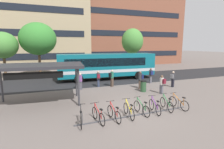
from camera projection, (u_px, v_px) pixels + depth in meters
The scene contains 27 objects.
ground at pixel (131, 111), 11.04m from camera, with size 200.00×200.00×0.00m, color #6B605B.
bus_lane_asphalt at pixel (93, 80), 20.78m from camera, with size 80.00×7.20×0.01m, color #232326.
city_bus at pixel (108, 65), 21.13m from camera, with size 12.13×3.16×3.20m.
bike_rack at pixel (136, 114), 10.25m from camera, with size 7.48×0.29×0.70m.
parked_bicycle_black_0 at pixel (81, 118), 9.08m from camera, with size 0.52×1.71×0.99m.
parked_bicycle_red_1 at pixel (98, 116), 9.36m from camera, with size 0.52×1.71×0.99m.
parked_bicycle_red_2 at pixel (114, 114), 9.62m from camera, with size 0.52×1.72×0.99m.
parked_bicycle_yellow_3 at pixel (129, 111), 10.05m from camera, with size 0.52×1.72×0.99m.
parked_bicycle_green_4 at pixel (141, 108), 10.46m from camera, with size 0.52×1.72×0.99m.
parked_bicycle_purple_5 at pixel (155, 107), 10.70m from camera, with size 0.52×1.71×0.99m.
parked_bicycle_green_6 at pixel (166, 104), 11.17m from camera, with size 0.52×1.71×0.99m.
parked_bicycle_orange_7 at pixel (178, 103), 11.38m from camera, with size 0.52×1.72×0.99m.
transit_shelter at pixel (37, 67), 11.90m from camera, with size 6.54×3.70×2.89m.
commuter_navy_pack_0 at pixel (140, 79), 16.51m from camera, with size 0.61×0.54×1.74m.
commuter_navy_pack_1 at pixel (151, 75), 18.98m from camera, with size 0.36×0.53×1.71m.
commuter_maroon_pack_2 at pixel (98, 78), 17.29m from camera, with size 0.38×0.56×1.65m.
commuter_teal_pack_3 at pixel (80, 80), 16.14m from camera, with size 0.60×0.51×1.62m.
commuter_maroon_pack_4 at pixel (162, 83), 14.76m from camera, with size 0.45×0.59×1.66m.
commuter_black_pack_5 at pixel (112, 77), 17.35m from camera, with size 0.59×0.46×1.77m.
commuter_grey_pack_6 at pixel (173, 78), 17.20m from camera, with size 0.60×0.49×1.64m.
trash_bin at pixel (143, 86), 15.57m from camera, with size 0.55×0.55×1.03m.
street_tree_0 at pixel (3, 45), 20.71m from camera, with size 3.53×3.53×5.89m.
street_tree_1 at pixel (132, 41), 28.01m from camera, with size 3.58×3.58×7.00m.
street_tree_2 at pixel (38, 39), 22.36m from camera, with size 4.71×4.71×7.23m.
building_left_wing at pixel (30, 17), 33.19m from camera, with size 21.49×13.50×19.64m.
building_right_wing at pixel (121, 9), 38.90m from camera, with size 27.26×11.14×24.86m.
building_centre_block at pixel (76, 33), 52.98m from camera, with size 15.63×13.72×16.44m.
Camera 1 is at (-4.78, -9.41, 4.23)m, focal length 27.01 mm.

